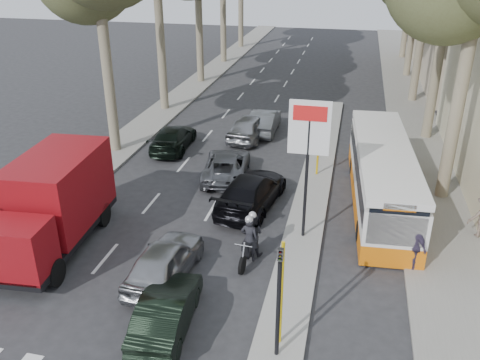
# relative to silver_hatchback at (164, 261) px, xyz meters

# --- Properties ---
(ground) EXTENTS (120.00, 120.00, 0.00)m
(ground) POSITION_rel_silver_hatchback_xyz_m (1.10, -1.36, -0.71)
(ground) COLOR #28282B
(ground) RESTS_ON ground
(sidewalk_right) EXTENTS (3.20, 70.00, 0.12)m
(sidewalk_right) POSITION_rel_silver_hatchback_xyz_m (9.70, 23.64, -0.65)
(sidewalk_right) COLOR gray
(sidewalk_right) RESTS_ON ground
(median_left) EXTENTS (2.40, 64.00, 0.12)m
(median_left) POSITION_rel_silver_hatchback_xyz_m (-6.90, 26.64, -0.65)
(median_left) COLOR gray
(median_left) RESTS_ON ground
(traffic_island) EXTENTS (1.50, 26.00, 0.16)m
(traffic_island) POSITION_rel_silver_hatchback_xyz_m (4.35, 9.64, -0.63)
(traffic_island) COLOR gray
(traffic_island) RESTS_ON ground
(billboard) EXTENTS (1.50, 12.10, 5.60)m
(billboard) POSITION_rel_silver_hatchback_xyz_m (4.35, 3.64, 3.00)
(billboard) COLOR yellow
(billboard) RESTS_ON ground
(traffic_light_island) EXTENTS (0.16, 0.41, 3.60)m
(traffic_light_island) POSITION_rel_silver_hatchback_xyz_m (4.35, -2.86, 1.78)
(traffic_light_island) COLOR black
(traffic_light_island) RESTS_ON ground
(silver_hatchback) EXTENTS (1.92, 4.25, 1.42)m
(silver_hatchback) POSITION_rel_silver_hatchback_xyz_m (0.00, 0.00, 0.00)
(silver_hatchback) COLOR #919398
(silver_hatchback) RESTS_ON ground
(dark_hatchback) EXTENTS (1.69, 4.03, 1.29)m
(dark_hatchback) POSITION_rel_silver_hatchback_xyz_m (0.95, -2.36, -0.06)
(dark_hatchback) COLOR black
(dark_hatchback) RESTS_ON ground
(queue_car_a) EXTENTS (2.67, 4.78, 1.26)m
(queue_car_a) POSITION_rel_silver_hatchback_xyz_m (0.00, 8.61, -0.08)
(queue_car_a) COLOR #515459
(queue_car_a) RESTS_ON ground
(queue_car_b) EXTENTS (2.75, 5.36, 1.49)m
(queue_car_b) POSITION_rel_silver_hatchback_xyz_m (1.81, 5.85, 0.04)
(queue_car_b) COLOR black
(queue_car_b) RESTS_ON ground
(queue_car_c) EXTENTS (2.32, 4.58, 1.49)m
(queue_car_c) POSITION_rel_silver_hatchback_xyz_m (0.00, 14.22, 0.04)
(queue_car_c) COLOR #919399
(queue_car_c) RESTS_ON ground
(queue_car_d) EXTENTS (1.53, 4.27, 1.40)m
(queue_car_d) POSITION_rel_silver_hatchback_xyz_m (0.63, 15.59, -0.01)
(queue_car_d) COLOR #55585D
(queue_car_d) RESTS_ON ground
(queue_car_e) EXTENTS (2.12, 4.63, 1.31)m
(queue_car_e) POSITION_rel_silver_hatchback_xyz_m (-3.86, 11.66, -0.05)
(queue_car_e) COLOR black
(queue_car_e) RESTS_ON ground
(red_truck) EXTENTS (2.89, 6.63, 3.45)m
(red_truck) POSITION_rel_silver_hatchback_xyz_m (-4.74, 1.11, 1.12)
(red_truck) COLOR black
(red_truck) RESTS_ON ground
(city_bus) EXTENTS (2.94, 10.48, 2.73)m
(city_bus) POSITION_rel_silver_hatchback_xyz_m (7.30, 7.36, 0.73)
(city_bus) COLOR orange
(city_bus) RESTS_ON ground
(motorcycle) EXTENTS (0.83, 2.22, 1.89)m
(motorcycle) POSITION_rel_silver_hatchback_xyz_m (2.62, 1.88, 0.15)
(motorcycle) COLOR black
(motorcycle) RESTS_ON ground
(pedestrian_near) EXTENTS (1.01, 1.19, 1.83)m
(pedestrian_near) POSITION_rel_silver_hatchback_xyz_m (8.37, 2.41, 0.33)
(pedestrian_near) COLOR #3F344F
(pedestrian_near) RESTS_ON sidewalk_right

